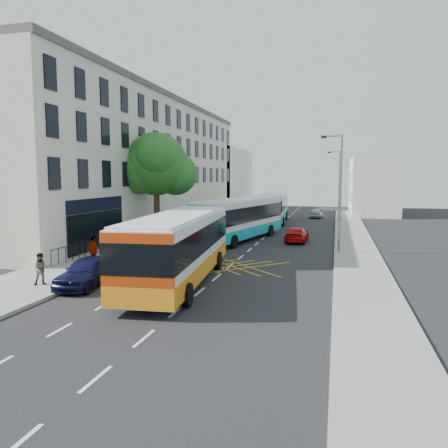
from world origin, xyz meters
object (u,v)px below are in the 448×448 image
Objects in this scene: distant_car_grey at (277,210)px; pedestrian_far at (94,251)px; parked_car_silver at (130,259)px; bus_far at (273,207)px; bus_mid at (240,218)px; red_hatchback at (297,235)px; pedestrian_near at (41,269)px; parked_car_blue at (88,271)px; street_tree at (156,165)px; distant_car_silver at (316,213)px; bus_near at (179,246)px; motorbike at (147,287)px; lamp_far at (338,183)px; lamp_near at (339,187)px.

pedestrian_far is at bearing -95.83° from distant_car_grey.
parked_car_silver is 2.75× the size of pedestrian_far.
distant_car_grey is at bearing 91.49° from bus_far.
bus_mid is 4.89m from red_hatchback.
bus_far is 33.41m from pedestrian_near.
pedestrian_far is at bearing 114.25° from parked_car_blue.
red_hatchback is at bearing 60.44° from parked_car_blue.
parked_car_blue is (-4.52, -31.91, -1.05)m from bus_far.
bus_far reaches higher than pedestrian_far.
bus_far is 10.95m from distant_car_grey.
bus_far reaches higher than parked_car_silver.
street_tree is at bearing -64.52° from pedestrian_far.
red_hatchback is (7.88, 14.02, -0.18)m from parked_car_silver.
distant_car_silver reaches higher than distant_car_grey.
bus_far reaches higher than pedestrian_near.
parked_car_silver is 16.08m from red_hatchback.
parked_car_silver reaches higher than parked_car_blue.
bus_near is at bearing -14.91° from pedestrian_near.
motorbike is 41.24m from distant_car_silver.
pedestrian_near reaches higher than distant_car_silver.
street_tree is 22.57m from lamp_far.
bus_near reaches higher than bus_far.
bus_near is at bearing -26.67° from parked_car_silver.
distant_car_silver is 40.95m from pedestrian_near.
distant_car_grey is (6.44, 27.49, -5.68)m from street_tree.
red_hatchback is (8.58, 17.13, -0.13)m from parked_car_blue.
parked_car_silver is 36.43m from distant_car_silver.
bus_near is 0.99× the size of bus_mid.
pedestrian_far is at bearing -85.22° from street_tree.
red_hatchback is at bearing 72.32° from motorbike.
bus_far is 29.07m from parked_car_silver.
lamp_near reaches higher than bus_mid.
bus_mid is 18.85m from pedestrian_near.
bus_mid reaches higher than bus_far.
pedestrian_far is (0.96, -11.47, -5.27)m from street_tree.
red_hatchback is 1.11× the size of distant_car_silver.
lamp_far reaches higher than distant_car_grey.
red_hatchback is at bearing -101.96° from lamp_far.
lamp_near reaches higher than pedestrian_far.
parked_car_blue is 1.15× the size of distant_car_silver.
pedestrian_far is (-1.95, 3.80, 0.29)m from parked_car_blue.
bus_mid is (-7.94, -15.24, -2.78)m from lamp_far.
distant_car_grey is at bearing -77.30° from pedestrian_far.
pedestrian_near is (0.94, -16.12, -5.37)m from street_tree.
distant_car_silver is at bearing -87.07° from pedestrian_far.
street_tree reaches higher than parked_car_silver.
lamp_far reaches higher than motorbike.
pedestrian_near is at bearing 77.83° from distant_car_silver.
bus_mid is at bearing 2.25° from red_hatchback.
motorbike is at bearing -86.96° from distant_car_grey.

